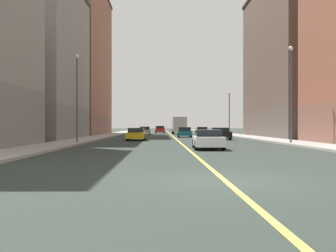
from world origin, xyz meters
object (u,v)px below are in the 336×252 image
building_right_distant (66,61)px  car_teal (185,132)px  box_truck (179,125)px  street_lamp_left_near (291,85)px  car_red (160,130)px  car_silver (145,131)px  building_right_midblock (22,60)px  car_yellow (136,134)px  car_white (208,139)px  building_left_mid (307,60)px  street_lamp_left_far (229,108)px  street_lamp_right_near (77,89)px  car_black (220,134)px  car_orange (202,131)px

building_right_distant → car_teal: bearing=-35.6°
car_teal → box_truck: box_truck is taller
street_lamp_left_near → car_red: size_ratio=1.88×
street_lamp_left_near → car_silver: (-12.98, 38.25, -4.11)m
building_right_midblock → car_red: size_ratio=4.23×
car_yellow → car_silver: (-0.25, 29.20, 0.02)m
car_red → car_white: size_ratio=0.97×
building_left_mid → car_red: bearing=122.9°
street_lamp_left_far → car_yellow: (-12.73, -19.60, -3.45)m
street_lamp_left_far → building_right_midblock: bearing=-147.7°
building_right_distant → car_white: bearing=-65.6°
street_lamp_right_near → car_black: bearing=36.9°
building_left_mid → building_right_midblock: building_left_mid is taller
building_right_midblock → car_yellow: building_right_midblock is taller
car_red → building_left_mid: bearing=-57.1°
car_red → car_teal: bearing=-83.3°
car_yellow → car_orange: 22.35m
building_right_distant → box_truck: (18.40, 6.00, -10.32)m
street_lamp_right_near → car_white: 13.11m
building_left_mid → car_silver: (-21.22, 19.27, -9.18)m
street_lamp_right_near → car_white: (9.86, -7.72, -3.89)m
car_orange → car_black: size_ratio=0.98×
car_black → building_right_midblock: bearing=177.1°
box_truck → street_lamp_left_near: bearing=-80.0°
box_truck → car_orange: bearing=-73.6°
building_right_midblock → car_red: bearing=66.8°
building_left_mid → car_orange: 18.63m
car_orange → building_left_mid: bearing=-41.0°
car_black → street_lamp_right_near: bearing=-143.1°
street_lamp_left_near → car_white: size_ratio=1.83×
building_right_midblock → street_lamp_left_near: 28.60m
car_teal → car_white: bearing=-90.3°
street_lamp_left_far → car_red: 21.95m
street_lamp_left_far → car_orange: size_ratio=1.50×
street_lamp_left_far → car_white: size_ratio=1.52×
street_lamp_left_far → car_silver: bearing=143.5°
car_orange → building_right_midblock: bearing=-141.5°
car_black → box_truck: size_ratio=0.58×
building_right_midblock → car_black: building_right_midblock is taller
building_right_distant → car_red: size_ratio=5.86×
building_right_distant → car_black: 32.93m
building_left_mid → car_orange: (-12.23, 10.64, -9.18)m
car_white → car_yellow: bearing=109.6°
building_right_midblock → street_lamp_right_near: 14.38m
car_silver → car_red: 9.82m
car_silver → car_teal: 18.47m
car_red → car_orange: bearing=-70.7°
car_orange → car_black: 18.12m
street_lamp_left_near → street_lamp_left_far: size_ratio=1.20×
building_right_midblock → car_orange: (21.39, 17.02, -7.94)m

